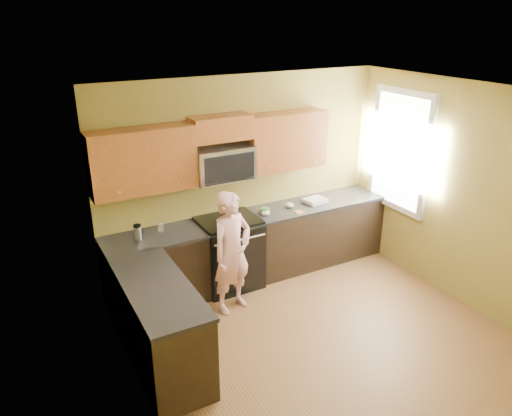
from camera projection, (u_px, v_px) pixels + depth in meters
floor at (328, 344)px, 5.36m from camera, size 4.00×4.00×0.00m
ceiling at (345, 97)px, 4.35m from camera, size 4.00×4.00×0.00m
wall_back at (244, 178)px, 6.48m from camera, size 4.00×0.00×4.00m
wall_left at (139, 283)px, 3.97m from camera, size 0.00×4.00×4.00m
wall_right at (471, 199)px, 5.74m from camera, size 0.00×4.00×4.00m
cabinet_back_run at (255, 247)px, 6.58m from camera, size 4.00×0.60×0.88m
cabinet_left_run at (160, 326)px, 4.93m from camera, size 0.60×1.60×0.88m
countertop_back at (255, 217)px, 6.40m from camera, size 4.00×0.62×0.04m
countertop_left at (157, 287)px, 4.76m from camera, size 0.62×1.60×0.04m
stove at (229, 252)px, 6.37m from camera, size 0.76×0.65×0.95m
microwave at (223, 179)px, 6.10m from camera, size 0.76×0.40×0.42m
upper_cab_left at (145, 191)px, 5.69m from camera, size 1.22×0.33×0.75m
upper_cab_right at (285, 168)px, 6.55m from camera, size 1.12×0.33×0.75m
upper_cab_over_mw at (220, 128)px, 5.89m from camera, size 0.76×0.33×0.30m
window at (400, 151)px, 6.59m from camera, size 0.06×1.06×1.66m
woman at (232, 253)px, 5.74m from camera, size 0.64×0.51×1.52m
frying_pan at (230, 223)px, 6.07m from camera, size 0.39×0.50×0.06m
butter_tub at (265, 213)px, 6.45m from camera, size 0.16×0.16×0.09m
toast_slice at (299, 212)px, 6.46m from camera, size 0.11×0.11×0.01m
napkin_a at (266, 213)px, 6.37m from camera, size 0.12×0.13×0.06m
napkin_b at (290, 205)px, 6.63m from camera, size 0.15×0.16×0.07m
dish_towel at (315, 200)px, 6.82m from camera, size 0.33×0.27×0.05m
travel_mug at (139, 240)px, 5.70m from camera, size 0.11×0.11×0.19m
glass_c at (161, 226)px, 5.91m from camera, size 0.09×0.09×0.12m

